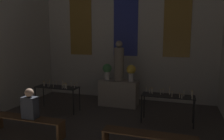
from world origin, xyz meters
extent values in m
cube|color=beige|center=(0.00, 10.04, 2.68)|extent=(7.00, 0.12, 5.35)
cube|color=olive|center=(-1.89, 9.96, 3.21)|extent=(0.95, 0.03, 3.00)
cube|color=navy|center=(0.00, 9.96, 3.21)|extent=(0.95, 0.03, 3.00)
cube|color=olive|center=(1.89, 9.96, 3.21)|extent=(0.95, 0.03, 3.00)
cube|color=gray|center=(0.00, 9.05, 0.45)|extent=(1.36, 0.67, 0.90)
cylinder|color=gray|center=(0.00, 9.05, 1.48)|extent=(0.34, 0.34, 1.17)
sphere|color=gray|center=(0.00, 9.05, 2.19)|extent=(0.24, 0.24, 0.24)
cylinder|color=beige|center=(-0.44, 9.05, 1.05)|extent=(0.19, 0.19, 0.31)
sphere|color=#4C9351|center=(-0.44, 9.05, 1.32)|extent=(0.33, 0.33, 0.33)
cylinder|color=beige|center=(0.44, 9.05, 1.05)|extent=(0.19, 0.19, 0.31)
sphere|color=gold|center=(0.44, 9.05, 1.32)|extent=(0.33, 0.33, 0.33)
cube|color=black|center=(-1.77, 7.85, 0.80)|extent=(1.46, 0.50, 0.02)
cylinder|color=black|center=(-2.47, 7.63, 0.40)|extent=(0.04, 0.04, 0.79)
cylinder|color=black|center=(-1.07, 7.63, 0.40)|extent=(0.04, 0.04, 0.79)
cylinder|color=black|center=(-2.47, 8.07, 0.40)|extent=(0.04, 0.04, 0.79)
cylinder|color=black|center=(-1.07, 8.07, 0.40)|extent=(0.04, 0.04, 0.79)
cylinder|color=silver|center=(-1.13, 8.02, 0.88)|extent=(0.02, 0.02, 0.14)
sphere|color=#F9CC4C|center=(-1.13, 8.02, 0.96)|extent=(0.02, 0.02, 0.02)
cylinder|color=silver|center=(-1.47, 7.66, 0.87)|extent=(0.02, 0.02, 0.12)
sphere|color=#F9CC4C|center=(-1.47, 7.66, 0.94)|extent=(0.02, 0.02, 0.02)
cylinder|color=silver|center=(-1.94, 8.07, 0.86)|extent=(0.02, 0.02, 0.09)
sphere|color=#F9CC4C|center=(-1.94, 8.07, 0.92)|extent=(0.02, 0.02, 0.02)
cylinder|color=silver|center=(-1.30, 7.63, 0.89)|extent=(0.02, 0.02, 0.15)
sphere|color=#F9CC4C|center=(-1.30, 7.63, 0.98)|extent=(0.02, 0.02, 0.02)
cylinder|color=silver|center=(-2.01, 7.70, 0.88)|extent=(0.02, 0.02, 0.13)
sphere|color=#F9CC4C|center=(-2.01, 7.70, 0.96)|extent=(0.02, 0.02, 0.02)
cylinder|color=silver|center=(-1.69, 8.07, 0.89)|extent=(0.02, 0.02, 0.15)
sphere|color=#F9CC4C|center=(-1.69, 8.07, 0.97)|extent=(0.02, 0.02, 0.02)
cylinder|color=silver|center=(-2.06, 7.84, 0.88)|extent=(0.02, 0.02, 0.13)
sphere|color=#F9CC4C|center=(-2.06, 7.84, 0.95)|extent=(0.02, 0.02, 0.02)
cylinder|color=silver|center=(-1.14, 7.85, 0.87)|extent=(0.02, 0.02, 0.11)
sphere|color=#F9CC4C|center=(-1.14, 7.85, 0.93)|extent=(0.02, 0.02, 0.02)
cylinder|color=silver|center=(-1.42, 7.78, 0.88)|extent=(0.02, 0.02, 0.14)
sphere|color=#F9CC4C|center=(-1.42, 7.78, 0.96)|extent=(0.02, 0.02, 0.02)
cylinder|color=silver|center=(-2.22, 7.80, 0.89)|extent=(0.02, 0.02, 0.16)
sphere|color=#F9CC4C|center=(-2.22, 7.80, 0.98)|extent=(0.02, 0.02, 0.02)
cylinder|color=silver|center=(-1.37, 7.67, 0.90)|extent=(0.02, 0.02, 0.17)
sphere|color=#F9CC4C|center=(-1.37, 7.67, 1.00)|extent=(0.02, 0.02, 0.02)
cylinder|color=silver|center=(-1.47, 7.75, 0.87)|extent=(0.02, 0.02, 0.12)
sphere|color=#F9CC4C|center=(-1.47, 7.75, 0.95)|extent=(0.02, 0.02, 0.02)
cylinder|color=silver|center=(-1.34, 8.01, 0.90)|extent=(0.02, 0.02, 0.17)
sphere|color=#F9CC4C|center=(-1.34, 8.01, 1.00)|extent=(0.02, 0.02, 0.02)
cylinder|color=silver|center=(-2.16, 8.02, 0.89)|extent=(0.02, 0.02, 0.16)
sphere|color=#F9CC4C|center=(-2.16, 8.02, 0.99)|extent=(0.02, 0.02, 0.02)
cylinder|color=silver|center=(-1.84, 7.74, 0.89)|extent=(0.02, 0.02, 0.15)
sphere|color=#F9CC4C|center=(-1.84, 7.74, 0.98)|extent=(0.02, 0.02, 0.02)
cylinder|color=silver|center=(-2.26, 7.81, 0.88)|extent=(0.02, 0.02, 0.13)
sphere|color=#F9CC4C|center=(-2.26, 7.81, 0.95)|extent=(0.02, 0.02, 0.02)
cube|color=black|center=(1.77, 7.85, 0.80)|extent=(1.46, 0.50, 0.02)
cylinder|color=black|center=(1.07, 7.63, 0.40)|extent=(0.04, 0.04, 0.79)
cylinder|color=black|center=(2.47, 7.63, 0.40)|extent=(0.04, 0.04, 0.79)
cylinder|color=black|center=(1.07, 8.07, 0.40)|extent=(0.04, 0.04, 0.79)
cylinder|color=black|center=(2.47, 8.07, 0.40)|extent=(0.04, 0.04, 0.79)
cylinder|color=silver|center=(2.40, 7.94, 0.89)|extent=(0.02, 0.02, 0.15)
sphere|color=#F9CC4C|center=(2.40, 7.94, 0.98)|extent=(0.02, 0.02, 0.02)
cylinder|color=silver|center=(1.63, 8.01, 0.87)|extent=(0.02, 0.02, 0.12)
sphere|color=#F9CC4C|center=(1.63, 8.01, 0.94)|extent=(0.02, 0.02, 0.02)
cylinder|color=silver|center=(1.80, 8.03, 0.90)|extent=(0.02, 0.02, 0.18)
sphere|color=#F9CC4C|center=(1.80, 8.03, 1.00)|extent=(0.02, 0.02, 0.02)
cylinder|color=silver|center=(1.33, 7.89, 0.89)|extent=(0.02, 0.02, 0.16)
sphere|color=#F9CC4C|center=(1.33, 7.89, 0.98)|extent=(0.02, 0.02, 0.02)
cylinder|color=silver|center=(2.15, 7.64, 0.87)|extent=(0.02, 0.02, 0.11)
sphere|color=#F9CC4C|center=(2.15, 7.64, 0.93)|extent=(0.02, 0.02, 0.02)
cylinder|color=silver|center=(2.40, 7.67, 0.87)|extent=(0.02, 0.02, 0.12)
sphere|color=#F9CC4C|center=(2.40, 7.67, 0.94)|extent=(0.02, 0.02, 0.02)
cylinder|color=silver|center=(2.09, 7.68, 0.87)|extent=(0.02, 0.02, 0.11)
sphere|color=#F9CC4C|center=(2.09, 7.68, 0.94)|extent=(0.02, 0.02, 0.02)
cylinder|color=silver|center=(1.13, 8.05, 0.88)|extent=(0.02, 0.02, 0.14)
sphere|color=#F9CC4C|center=(1.13, 8.05, 0.96)|extent=(0.02, 0.02, 0.02)
cylinder|color=silver|center=(2.20, 7.89, 0.89)|extent=(0.02, 0.02, 0.15)
sphere|color=#F9CC4C|center=(2.20, 7.89, 0.98)|extent=(0.02, 0.02, 0.02)
cylinder|color=silver|center=(1.89, 7.71, 0.88)|extent=(0.02, 0.02, 0.14)
sphere|color=#F9CC4C|center=(1.89, 7.71, 0.96)|extent=(0.02, 0.02, 0.02)
cylinder|color=silver|center=(2.42, 7.85, 0.89)|extent=(0.02, 0.02, 0.16)
sphere|color=#F9CC4C|center=(2.42, 7.85, 0.98)|extent=(0.02, 0.02, 0.02)
cylinder|color=silver|center=(2.40, 7.64, 0.88)|extent=(0.02, 0.02, 0.13)
sphere|color=#F9CC4C|center=(2.40, 7.64, 0.95)|extent=(0.02, 0.02, 0.02)
cylinder|color=silver|center=(1.24, 7.94, 0.87)|extent=(0.02, 0.02, 0.11)
sphere|color=#F9CC4C|center=(1.24, 7.94, 0.93)|extent=(0.02, 0.02, 0.02)
cylinder|color=silver|center=(1.29, 7.97, 0.88)|extent=(0.02, 0.02, 0.14)
sphere|color=#F9CC4C|center=(1.29, 7.97, 0.97)|extent=(0.02, 0.02, 0.02)
cylinder|color=silver|center=(1.81, 7.95, 0.86)|extent=(0.02, 0.02, 0.10)
sphere|color=#F9CC4C|center=(1.81, 7.95, 0.92)|extent=(0.02, 0.02, 0.02)
cylinder|color=silver|center=(1.57, 7.88, 0.88)|extent=(0.02, 0.02, 0.14)
sphere|color=#F9CC4C|center=(1.57, 7.88, 0.96)|extent=(0.02, 0.02, 0.02)
cube|color=brown|center=(-1.51, 6.02, 0.44)|extent=(1.97, 0.36, 0.03)
cube|color=brown|center=(-0.56, 6.02, 0.21)|extent=(0.06, 0.32, 0.42)
cube|color=brown|center=(1.51, 6.02, 0.44)|extent=(1.97, 0.36, 0.03)
cube|color=brown|center=(0.56, 6.02, 0.21)|extent=(0.06, 0.32, 0.42)
cube|color=#383D47|center=(-1.41, 6.02, 0.72)|extent=(0.36, 0.24, 0.54)
sphere|color=tan|center=(-1.41, 6.02, 1.09)|extent=(0.21, 0.21, 0.21)
camera|label=1|loc=(2.09, 1.72, 2.43)|focal=35.00mm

